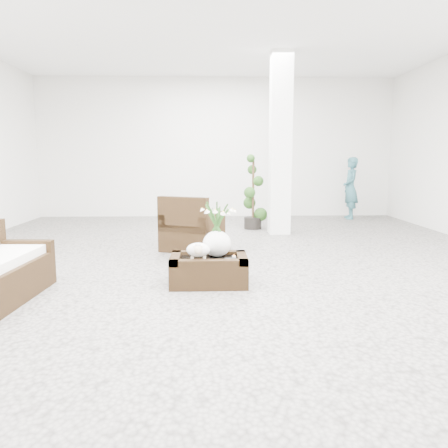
{
  "coord_description": "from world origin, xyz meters",
  "views": [
    {
      "loc": [
        -0.2,
        -5.88,
        1.48
      ],
      "look_at": [
        0.0,
        -0.1,
        0.62
      ],
      "focal_mm": 35.4,
      "sensor_mm": 36.0,
      "label": 1
    }
  ],
  "objects": [
    {
      "name": "sheep_figurine",
      "position": [
        -0.33,
        -0.89,
        0.42
      ],
      "size": [
        0.28,
        0.23,
        0.21
      ],
      "primitive_type": "ellipsoid",
      "color": "white",
      "rests_on": "coffee_table"
    },
    {
      "name": "shopper",
      "position": [
        3.3,
        4.88,
        0.76
      ],
      "size": [
        0.4,
        0.58,
        1.52
      ],
      "primitive_type": "imported",
      "rotation": [
        0.0,
        0.0,
        -1.64
      ],
      "color": "#336872",
      "rests_on": "ground"
    },
    {
      "name": "topiary",
      "position": [
        0.74,
        3.37,
        0.77
      ],
      "size": [
        0.41,
        0.41,
        1.54
      ],
      "primitive_type": null,
      "color": "#1F4014",
      "rests_on": "ground"
    },
    {
      "name": "armchair",
      "position": [
        -0.47,
        1.25,
        0.45
      ],
      "size": [
        1.09,
        1.07,
        0.89
      ],
      "primitive_type": "cube",
      "rotation": [
        0.0,
        0.0,
        2.72
      ],
      "color": "#35220F",
      "rests_on": "ground"
    },
    {
      "name": "planter_narcissus",
      "position": [
        -0.11,
        -0.69,
        0.71
      ],
      "size": [
        0.44,
        0.44,
        0.8
      ],
      "primitive_type": null,
      "color": "white",
      "rests_on": "coffee_table"
    },
    {
      "name": "coffee_table",
      "position": [
        -0.21,
        -0.79,
        0.16
      ],
      "size": [
        0.9,
        0.6,
        0.31
      ],
      "primitive_type": "cube",
      "color": "#35220F",
      "rests_on": "ground"
    },
    {
      "name": "column",
      "position": [
        1.2,
        2.8,
        1.75
      ],
      "size": [
        0.4,
        0.4,
        3.5
      ],
      "primitive_type": "cube",
      "color": "white",
      "rests_on": "ground"
    },
    {
      "name": "tealight",
      "position": [
        0.09,
        -0.77,
        0.33
      ],
      "size": [
        0.04,
        0.04,
        0.03
      ],
      "primitive_type": "cylinder",
      "color": "white",
      "rests_on": "coffee_table"
    },
    {
      "name": "ground",
      "position": [
        0.0,
        0.0,
        0.0
      ],
      "size": [
        11.0,
        11.0,
        0.0
      ],
      "primitive_type": "plane",
      "color": "gray",
      "rests_on": "ground"
    }
  ]
}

